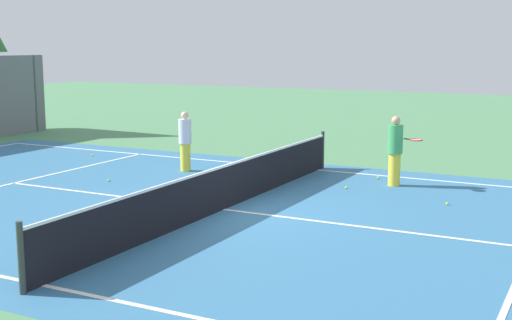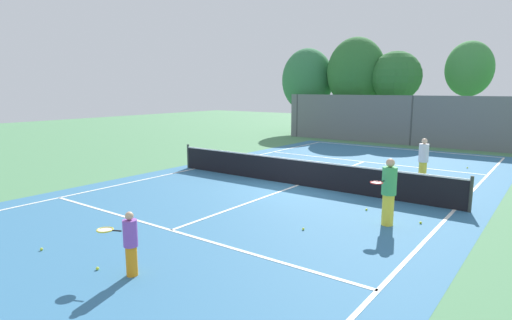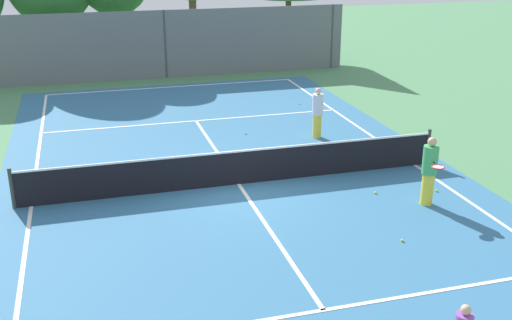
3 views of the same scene
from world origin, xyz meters
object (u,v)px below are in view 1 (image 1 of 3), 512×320
player_1 (395,150)px  tennis_ball_3 (158,210)px  tennis_ball_0 (447,204)px  tennis_ball_1 (378,178)px  tennis_ball_6 (109,180)px  tennis_ball_7 (346,188)px  tennis_ball_4 (92,155)px  tennis_ball_5 (132,241)px  player_0 (185,141)px  tennis_ball_8 (117,228)px

player_1 → tennis_ball_3: player_1 is taller
player_1 → tennis_ball_0: size_ratio=27.54×
player_1 → tennis_ball_1: (0.70, 0.65, -0.90)m
tennis_ball_3 → tennis_ball_6: (2.15, 3.14, 0.00)m
tennis_ball_7 → tennis_ball_3: bearing=145.6°
player_1 → tennis_ball_6: 7.63m
tennis_ball_4 → tennis_ball_6: size_ratio=1.00×
tennis_ball_1 → tennis_ball_7: bearing=169.2°
tennis_ball_0 → tennis_ball_5: (-5.76, 4.55, 0.00)m
player_0 → tennis_ball_4: bearing=78.2°
tennis_ball_1 → tennis_ball_7: size_ratio=1.00×
tennis_ball_6 → tennis_ball_8: bearing=-139.0°
player_1 → player_0: bearing=96.8°
tennis_ball_4 → tennis_ball_8: 9.48m
tennis_ball_0 → tennis_ball_7: same height
player_0 → tennis_ball_4: (0.88, 4.22, -0.85)m
tennis_ball_5 → tennis_ball_7: same height
player_0 → tennis_ball_5: player_0 is taller
player_0 → tennis_ball_7: 5.10m
player_1 → tennis_ball_8: player_1 is taller
tennis_ball_0 → tennis_ball_4: bearing=81.6°
player_1 → tennis_ball_4: player_1 is taller
player_1 → tennis_ball_5: player_1 is taller
player_0 → player_1: size_ratio=0.95×
tennis_ball_4 → tennis_ball_8: same height
tennis_ball_8 → player_1: bearing=-28.8°
tennis_ball_4 → tennis_ball_6: (-3.15, -3.25, 0.00)m
tennis_ball_0 → tennis_ball_1: same height
player_0 → tennis_ball_7: bearing=-92.8°
player_0 → tennis_ball_6: size_ratio=26.25×
tennis_ball_7 → tennis_ball_5: bearing=163.6°
tennis_ball_3 → tennis_ball_0: bearing=-57.4°
tennis_ball_4 → tennis_ball_6: bearing=-134.1°
tennis_ball_3 → tennis_ball_6: same height
tennis_ball_4 → tennis_ball_7: size_ratio=1.00×
tennis_ball_5 → tennis_ball_4: bearing=44.4°
tennis_ball_4 → tennis_ball_5: 10.53m
player_0 → tennis_ball_4: player_0 is taller
tennis_ball_5 → tennis_ball_8: bearing=53.5°
tennis_ball_7 → tennis_ball_8: size_ratio=1.00×
tennis_ball_4 → tennis_ball_5: (-7.53, -7.36, 0.00)m
tennis_ball_5 → player_0: bearing=25.3°
tennis_ball_0 → player_1: bearing=46.8°
tennis_ball_6 → player_0: bearing=-23.2°
tennis_ball_4 → tennis_ball_6: same height
tennis_ball_3 → tennis_ball_7: size_ratio=1.00×
tennis_ball_0 → tennis_ball_4: size_ratio=1.00×
tennis_ball_4 → player_1: bearing=-90.9°
player_1 → tennis_ball_4: 10.25m
player_0 → tennis_ball_4: size_ratio=26.25×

